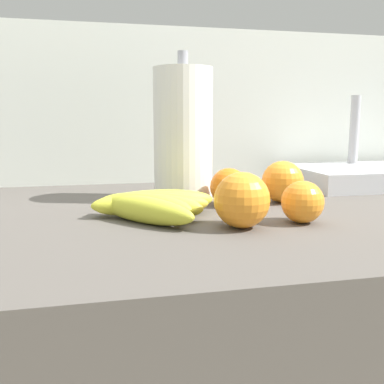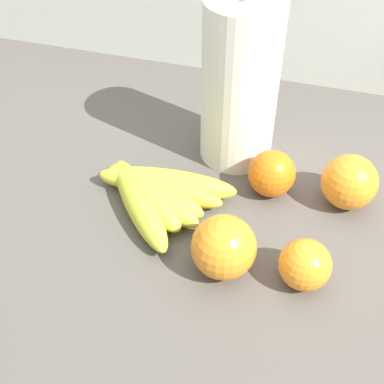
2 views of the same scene
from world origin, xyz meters
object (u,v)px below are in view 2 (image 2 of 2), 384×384
Objects in this scene: orange_front at (224,247)px; paper_towel_roll at (240,84)px; orange_right at (349,182)px; orange_center at (305,265)px; banana_bunch at (154,191)px; orange_back_left at (272,174)px.

paper_towel_roll reaches higher than orange_front.
orange_front is at bearing -80.82° from paper_towel_roll.
orange_right is 0.17m from orange_center.
orange_right is (0.27, 0.08, 0.02)m from banana_bunch.
orange_center is 0.23× the size of paper_towel_roll.
orange_front is at bearing -175.29° from orange_center.
orange_back_left is (-0.11, -0.01, -0.01)m from orange_right.
orange_front reaches higher than orange_center.
paper_towel_roll is at bearing 159.16° from orange_right.
orange_back_left reaches higher than orange_center.
orange_center is at bearing -104.00° from orange_right.
paper_towel_roll is (0.09, 0.15, 0.11)m from banana_bunch.
paper_towel_roll is (-0.04, 0.24, 0.09)m from orange_front.
paper_towel_roll is at bearing 99.18° from orange_front.
orange_back_left is (-0.07, 0.15, 0.00)m from orange_center.
banana_bunch is at bearing 159.67° from orange_center.
orange_front is at bearing -129.70° from orange_right.
orange_center is at bearing 4.71° from orange_front.
orange_center is (-0.04, -0.16, -0.01)m from orange_right.
banana_bunch is 0.16m from orange_front.
banana_bunch is 3.21× the size of orange_center.
orange_right is 1.15× the size of orange_back_left.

